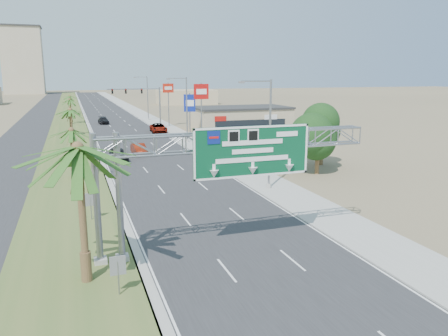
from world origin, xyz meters
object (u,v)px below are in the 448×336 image
at_px(sign_gantry, 225,151).
at_px(store_building, 241,118).
at_px(car_mid_lane, 139,149).
at_px(car_right_lane, 158,128).
at_px(pole_sign_blue, 190,105).
at_px(car_left_lane, 118,154).
at_px(signal_mast, 150,104).
at_px(palm_near, 78,149).
at_px(pole_sign_red_far, 168,92).
at_px(pole_sign_red_near, 201,95).
at_px(car_far, 103,121).

relative_size(sign_gantry, store_building, 0.93).
height_order(sign_gantry, car_mid_lane, sign_gantry).
height_order(car_right_lane, pole_sign_blue, pole_sign_blue).
height_order(store_building, pole_sign_blue, pole_sign_blue).
bearing_deg(sign_gantry, car_mid_lane, 90.26).
bearing_deg(car_left_lane, car_right_lane, 62.64).
xyz_separation_m(signal_mast, car_left_lane, (-9.39, -31.27, -4.09)).
xyz_separation_m(palm_near, pole_sign_blue, (19.46, 52.74, -1.66)).
height_order(car_left_lane, pole_sign_red_far, pole_sign_red_far).
height_order(car_left_lane, pole_sign_blue, pole_sign_blue).
xyz_separation_m(store_building, pole_sign_red_near, (-11.53, -11.83, 5.20)).
relative_size(signal_mast, pole_sign_red_near, 1.12).
relative_size(store_building, pole_sign_blue, 2.49).
relative_size(signal_mast, pole_sign_blue, 1.42).
bearing_deg(car_right_lane, store_building, 5.47).
bearing_deg(signal_mast, store_building, -19.54).
relative_size(car_left_lane, pole_sign_red_far, 0.51).
bearing_deg(car_far, pole_sign_red_far, -38.94).
bearing_deg(pole_sign_blue, pole_sign_red_far, 93.57).
bearing_deg(signal_mast, car_far, 125.59).
distance_m(pole_sign_blue, pole_sign_red_far, 13.67).
relative_size(store_building, pole_sign_red_far, 2.04).
bearing_deg(signal_mast, car_mid_lane, -102.80).
relative_size(sign_gantry, car_right_lane, 2.87).
xyz_separation_m(store_building, car_left_lane, (-26.21, -25.29, -1.24)).
bearing_deg(car_mid_lane, car_right_lane, 69.09).
bearing_deg(car_mid_lane, pole_sign_red_far, 67.16).
bearing_deg(palm_near, car_left_lane, 81.33).
xyz_separation_m(sign_gantry, pole_sign_blue, (11.32, 50.81, -0.78)).
distance_m(sign_gantry, car_far, 73.64).
bearing_deg(car_left_lane, car_far, 82.45).
relative_size(car_left_lane, car_far, 0.93).
bearing_deg(store_building, pole_sign_red_far, 146.66).
relative_size(car_mid_lane, car_right_lane, 0.75).
distance_m(palm_near, signal_mast, 65.60).
height_order(store_building, car_mid_lane, store_building).
xyz_separation_m(sign_gantry, pole_sign_red_near, (11.53, 44.25, 1.15)).
bearing_deg(pole_sign_red_near, store_building, 45.72).
xyz_separation_m(car_left_lane, car_mid_lane, (3.00, 3.15, -0.04)).
height_order(pole_sign_red_near, pole_sign_blue, pole_sign_red_near).
distance_m(palm_near, car_mid_lane, 37.25).
relative_size(palm_near, car_mid_lane, 1.90).
height_order(sign_gantry, store_building, sign_gantry).
bearing_deg(car_mid_lane, car_far, 88.95).
relative_size(sign_gantry, car_left_lane, 3.75).
distance_m(car_left_lane, pole_sign_red_far, 36.77).
distance_m(car_right_lane, car_far, 19.86).
xyz_separation_m(signal_mast, pole_sign_red_far, (4.24, 2.31, 2.14)).
bearing_deg(car_left_lane, pole_sign_red_near, 36.66).
bearing_deg(pole_sign_red_far, palm_near, -105.69).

